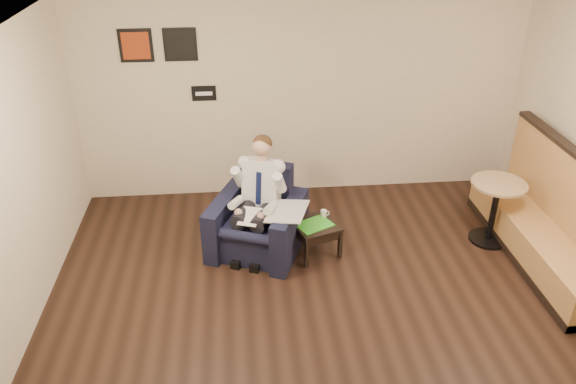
{
  "coord_description": "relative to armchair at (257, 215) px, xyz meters",
  "views": [
    {
      "loc": [
        -0.86,
        -4.2,
        3.94
      ],
      "look_at": [
        -0.35,
        1.2,
        0.94
      ],
      "focal_mm": 35.0,
      "sensor_mm": 36.0,
      "label": 1
    }
  ],
  "objects": [
    {
      "name": "ground",
      "position": [
        0.7,
        -1.5,
        -0.49
      ],
      "size": [
        6.0,
        6.0,
        0.0
      ],
      "primitive_type": "plane",
      "color": "black",
      "rests_on": "ground"
    },
    {
      "name": "wall_back",
      "position": [
        0.7,
        1.5,
        0.91
      ],
      "size": [
        6.0,
        0.02,
        2.8
      ],
      "primitive_type": "cube",
      "color": "#F0E2C4",
      "rests_on": "ground"
    },
    {
      "name": "ceiling",
      "position": [
        0.7,
        -1.5,
        2.31
      ],
      "size": [
        6.0,
        6.0,
        0.02
      ],
      "primitive_type": "cube",
      "color": "white",
      "rests_on": "wall_back"
    },
    {
      "name": "seating_sign",
      "position": [
        -0.6,
        1.48,
        1.01
      ],
      "size": [
        0.32,
        0.02,
        0.2
      ],
      "primitive_type": "cube",
      "color": "black",
      "rests_on": "wall_back"
    },
    {
      "name": "art_print_left",
      "position": [
        -1.4,
        1.48,
        1.66
      ],
      "size": [
        0.42,
        0.03,
        0.42
      ],
      "primitive_type": "cube",
      "color": "#A53614",
      "rests_on": "wall_back"
    },
    {
      "name": "art_print_right",
      "position": [
        -0.85,
        1.48,
        1.66
      ],
      "size": [
        0.42,
        0.03,
        0.42
      ],
      "primitive_type": "cube",
      "color": "black",
      "rests_on": "wall_back"
    },
    {
      "name": "armchair",
      "position": [
        0.0,
        0.0,
        0.0
      ],
      "size": [
        1.31,
        1.31,
        0.98
      ],
      "primitive_type": "cube",
      "rotation": [
        0.0,
        0.0,
        -0.38
      ],
      "color": "black",
      "rests_on": "ground"
    },
    {
      "name": "seated_man",
      "position": [
        -0.05,
        -0.12,
        0.18
      ],
      "size": [
        0.95,
        1.12,
        1.34
      ],
      "primitive_type": null,
      "rotation": [
        0.0,
        0.0,
        -0.38
      ],
      "color": "silver",
      "rests_on": "armchair"
    },
    {
      "name": "lap_papers",
      "position": [
        -0.09,
        -0.22,
        0.11
      ],
      "size": [
        0.31,
        0.37,
        0.01
      ],
      "primitive_type": "cube",
      "rotation": [
        0.0,
        0.0,
        -0.31
      ],
      "color": "white",
      "rests_on": "seated_man"
    },
    {
      "name": "newspaper",
      "position": [
        0.34,
        -0.25,
        0.18
      ],
      "size": [
        0.57,
        0.64,
        0.01
      ],
      "primitive_type": "cube",
      "rotation": [
        0.0,
        0.0,
        -0.33
      ],
      "color": "silver",
      "rests_on": "armchair"
    },
    {
      "name": "side_table",
      "position": [
        0.69,
        -0.14,
        -0.29
      ],
      "size": [
        0.63,
        0.63,
        0.41
      ],
      "primitive_type": "cube",
      "rotation": [
        0.0,
        0.0,
        0.33
      ],
      "color": "black",
      "rests_on": "ground"
    },
    {
      "name": "green_folder",
      "position": [
        0.67,
        -0.16,
        -0.08
      ],
      "size": [
        0.49,
        0.44,
        0.01
      ],
      "primitive_type": "cube",
      "rotation": [
        0.0,
        0.0,
        0.47
      ],
      "color": "#3ED32A",
      "rests_on": "side_table"
    },
    {
      "name": "coffee_mug",
      "position": [
        0.8,
        0.02,
        -0.04
      ],
      "size": [
        0.09,
        0.09,
        0.09
      ],
      "primitive_type": "cylinder",
      "rotation": [
        0.0,
        0.0,
        0.33
      ],
      "color": "white",
      "rests_on": "side_table"
    },
    {
      "name": "smartphone",
      "position": [
        0.68,
        0.01,
        -0.08
      ],
      "size": [
        0.13,
        0.08,
        0.01
      ],
      "primitive_type": "cube",
      "rotation": [
        0.0,
        0.0,
        0.16
      ],
      "color": "black",
      "rests_on": "side_table"
    },
    {
      "name": "banquette",
      "position": [
        3.29,
        -0.48,
        0.18
      ],
      "size": [
        0.62,
        2.6,
        1.33
      ],
      "primitive_type": "cube",
      "color": "#B48145",
      "rests_on": "ground"
    },
    {
      "name": "cafe_table",
      "position": [
        2.89,
        -0.08,
        -0.08
      ],
      "size": [
        0.82,
        0.82,
        0.81
      ],
      "primitive_type": "cylinder",
      "rotation": [
        0.0,
        0.0,
        -0.29
      ],
      "color": "tan",
      "rests_on": "ground"
    }
  ]
}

